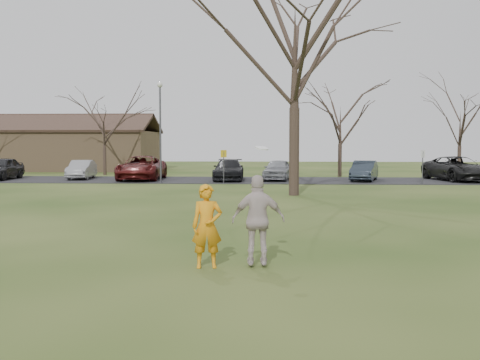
% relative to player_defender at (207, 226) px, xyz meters
% --- Properties ---
extents(ground, '(120.00, 120.00, 0.00)m').
position_rel_player_defender_xyz_m(ground, '(0.43, 0.47, -0.86)').
color(ground, '#1E380F').
rests_on(ground, ground).
extents(parking_strip, '(62.00, 6.50, 0.04)m').
position_rel_player_defender_xyz_m(parking_strip, '(0.43, 25.47, -0.84)').
color(parking_strip, black).
rests_on(parking_strip, ground).
extents(player_defender, '(0.69, 0.51, 1.72)m').
position_rel_player_defender_xyz_m(player_defender, '(0.00, 0.00, 0.00)').
color(player_defender, orange).
rests_on(player_defender, ground).
extents(car_0, '(1.98, 4.51, 1.51)m').
position_rel_player_defender_xyz_m(car_0, '(-16.90, 25.07, -0.06)').
color(car_0, '#232325').
rests_on(car_0, parking_strip).
extents(car_1, '(1.77, 4.00, 1.28)m').
position_rel_player_defender_xyz_m(car_1, '(-11.67, 25.95, -0.18)').
color(car_1, gray).
rests_on(car_1, parking_strip).
extents(car_2, '(2.78, 5.79, 1.59)m').
position_rel_player_defender_xyz_m(car_2, '(-7.33, 25.26, -0.03)').
color(car_2, '#531413').
rests_on(car_2, parking_strip).
extents(car_3, '(2.06, 4.80, 1.38)m').
position_rel_player_defender_xyz_m(car_3, '(-1.47, 25.14, -0.13)').
color(car_3, black).
rests_on(car_3, parking_strip).
extents(car_4, '(2.26, 4.27, 1.39)m').
position_rel_player_defender_xyz_m(car_4, '(1.78, 25.46, -0.13)').
color(car_4, gray).
rests_on(car_4, parking_strip).
extents(car_5, '(2.48, 4.19, 1.31)m').
position_rel_player_defender_xyz_m(car_5, '(7.41, 25.12, -0.17)').
color(car_5, '#27303A').
rests_on(car_5, parking_strip).
extents(car_6, '(3.66, 6.08, 1.58)m').
position_rel_player_defender_xyz_m(car_6, '(13.54, 25.63, -0.03)').
color(car_6, black).
rests_on(car_6, parking_strip).
extents(catching_play, '(1.11, 0.52, 2.46)m').
position_rel_player_defender_xyz_m(catching_play, '(1.05, 0.08, 0.13)').
color(catching_play, '#C1B1AD').
rests_on(catching_play, ground).
extents(building, '(20.60, 8.50, 5.14)m').
position_rel_player_defender_xyz_m(building, '(-19.57, 38.47, 1.07)').
color(building, '#8C6D4C').
rests_on(building, ground).
extents(lamp_post, '(0.34, 0.34, 6.27)m').
position_rel_player_defender_xyz_m(lamp_post, '(-5.57, 22.97, 3.11)').
color(lamp_post, '#47474C').
rests_on(lamp_post, ground).
extents(sign_yellow, '(0.35, 0.35, 2.08)m').
position_rel_player_defender_xyz_m(sign_yellow, '(-1.57, 22.47, 0.59)').
color(sign_yellow, '#47474C').
rests_on(sign_yellow, ground).
extents(sign_white, '(0.35, 0.35, 2.08)m').
position_rel_player_defender_xyz_m(sign_white, '(10.43, 22.47, 0.59)').
color(sign_white, '#47474C').
rests_on(sign_white, ground).
extents(big_tree, '(9.00, 9.00, 14.00)m').
position_rel_player_defender_xyz_m(big_tree, '(2.43, 15.47, 6.14)').
color(big_tree, '#352821').
rests_on(big_tree, ground).
extents(small_tree_row, '(55.00, 5.90, 8.50)m').
position_rel_player_defender_xyz_m(small_tree_row, '(4.82, 30.53, 3.03)').
color(small_tree_row, '#352821').
rests_on(small_tree_row, ground).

